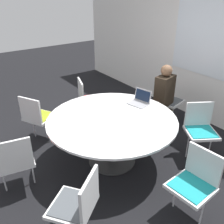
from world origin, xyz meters
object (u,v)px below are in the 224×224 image
chair_6 (200,126)px  chair_1 (88,97)px  chair_3 (15,159)px  chair_4 (78,202)px  person_0 (165,92)px  laptop (140,100)px  chair_2 (37,115)px  chair_0 (167,97)px  chair_5 (195,180)px

chair_6 → chair_1: bearing=-35.7°
chair_3 → chair_4: 1.10m
person_0 → laptop: size_ratio=3.50×
laptop → chair_4: bearing=-71.5°
chair_1 → chair_2: same height
chair_1 → chair_2: (0.14, -1.05, 0.00)m
person_0 → chair_3: bearing=-10.3°
chair_0 → chair_3: size_ratio=1.00×
chair_2 → laptop: laptop is taller
chair_1 → chair_3: same height
chair_0 → chair_3: (0.23, -2.93, 0.00)m
chair_4 → person_0: (-1.15, 2.41, 0.20)m
chair_4 → chair_6: (-0.22, 2.22, 0.00)m
chair_4 → chair_5: size_ratio=1.00×
chair_0 → laptop: 1.02m
chair_0 → chair_6: bearing=56.6°
chair_2 → person_0: 2.25m
chair_1 → chair_2: 1.06m
chair_4 → laptop: bearing=-6.1°
chair_0 → chair_1: size_ratio=1.00×
chair_6 → chair_3: bearing=13.1°
chair_0 → chair_4: same height
chair_2 → chair_3: bearing=-61.5°
chair_0 → chair_4: (1.28, -2.63, 0.00)m
chair_1 → chair_3: (1.11, -1.70, 0.00)m
chair_4 → laptop: 1.98m
chair_2 → chair_5: same height
chair_4 → chair_0: bearing=-11.0°
chair_3 → person_0: person_0 is taller
chair_6 → person_0: bearing=-70.2°
chair_3 → chair_5: 2.14m
chair_4 → laptop: size_ratio=2.48×
chair_2 → chair_6: 2.60m
chair_0 → chair_2: (-0.74, -2.28, 0.00)m
chair_0 → chair_5: 2.26m
chair_5 → chair_3: bearing=40.3°
chair_2 → chair_4: 2.05m
chair_1 → chair_2: bearing=-63.9°
chair_5 → laptop: (-1.48, 0.48, 0.28)m
chair_2 → laptop: bearing=25.0°
chair_2 → chair_6: (1.80, 1.87, 0.00)m
chair_6 → person_0: (-0.93, 0.19, 0.20)m
chair_6 → person_0: person_0 is taller
chair_5 → person_0: person_0 is taller
laptop → chair_2: bearing=-139.6°
chair_4 → person_0: size_ratio=0.71×
chair_2 → chair_3: 1.17m
chair_3 → laptop: bearing=9.6°
chair_2 → chair_6: bearing=18.3°
chair_2 → chair_4: bearing=-37.5°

